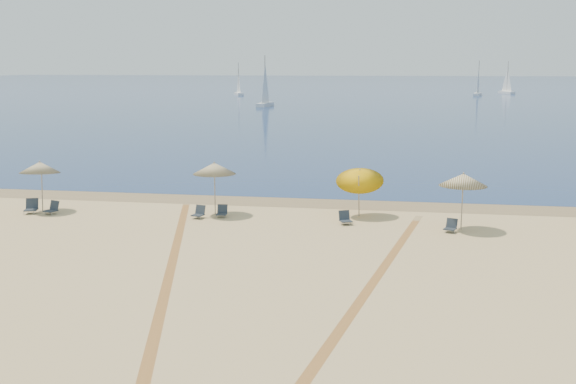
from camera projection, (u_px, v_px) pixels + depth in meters
name	position (u px, v px, depth m)	size (l,w,h in m)	color
ocean	(384.00, 86.00, 231.46)	(500.00, 500.00, 0.00)	#0C2151
wet_sand	(300.00, 202.00, 36.56)	(500.00, 500.00, 0.00)	olive
umbrella_1	(40.00, 167.00, 33.93)	(2.01, 2.04, 2.59)	gray
umbrella_2	(214.00, 168.00, 33.14)	(2.12, 2.12, 2.65)	gray
umbrella_3	(360.00, 176.00, 32.74)	(2.32, 2.35, 2.74)	gray
umbrella_4	(463.00, 180.00, 30.07)	(2.14, 2.14, 2.62)	gray
chair_2	(32.00, 207.00, 33.81)	(0.77, 0.84, 0.72)	#1D232C
chair_3	(52.00, 208.00, 33.63)	(0.72, 0.77, 0.65)	#1D232C
chair_4	(199.00, 213.00, 32.73)	(0.64, 0.70, 0.61)	#1D232C
chair_5	(222.00, 212.00, 32.97)	(0.53, 0.61, 0.59)	#1D232C
chair_6	(345.00, 218.00, 31.49)	(0.71, 0.76, 0.62)	#1D232C
chair_7	(451.00, 226.00, 30.01)	(0.67, 0.72, 0.59)	#1D232C
sailboat_0	(478.00, 85.00, 159.44)	(2.61, 5.66, 8.17)	white
sailboat_1	(265.00, 91.00, 118.44)	(2.13, 6.05, 8.82)	white
sailboat_2	(239.00, 85.00, 161.83)	(3.40, 5.24, 7.70)	white
sailboat_3	(507.00, 84.00, 169.69)	(3.53, 5.51, 8.09)	white
tire_tracks	(138.00, 288.00, 22.54)	(51.41, 40.23, 0.00)	tan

